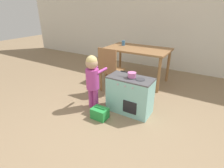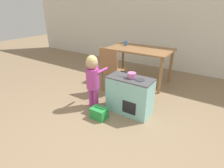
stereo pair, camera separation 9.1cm
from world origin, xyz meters
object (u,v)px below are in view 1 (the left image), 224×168
dining_table (138,52)px  toy_pot (132,74)px  toy_basket (100,113)px  dining_chair_near (110,69)px  cup_on_table (123,43)px  play_kitchen (130,95)px  child_figure (92,76)px

dining_table → toy_pot: bearing=-70.3°
toy_basket → dining_table: 1.69m
dining_chair_near → cup_on_table: dining_chair_near is taller
play_kitchen → dining_table: (-0.41, 1.19, 0.35)m
toy_basket → dining_chair_near: bearing=111.9°
play_kitchen → cup_on_table: 1.58m
dining_table → dining_chair_near: size_ratio=1.51×
play_kitchen → toy_basket: 0.53m
toy_pot → dining_table: dining_table is taller
dining_chair_near → cup_on_table: size_ratio=8.31×
play_kitchen → dining_chair_near: size_ratio=0.78×
toy_basket → dining_chair_near: (-0.34, 0.86, 0.37)m
child_figure → dining_table: (0.14, 1.38, 0.09)m
play_kitchen → toy_pot: (0.01, 0.00, 0.34)m
child_figure → cup_on_table: 1.49m
dining_table → play_kitchen: bearing=-70.8°
toy_pot → dining_chair_near: dining_chair_near is taller
cup_on_table → child_figure: bearing=-80.8°
toy_pot → cup_on_table: cup_on_table is taller
play_kitchen → child_figure: size_ratio=0.77×
cup_on_table → toy_basket: bearing=-73.1°
child_figure → toy_basket: 0.58m
play_kitchen → toy_basket: play_kitchen is taller
toy_pot → cup_on_table: 1.51m
child_figure → toy_pot: bearing=18.1°
cup_on_table → dining_chair_near: bearing=-78.7°
play_kitchen → dining_chair_near: bearing=144.1°
play_kitchen → toy_pot: toy_pot is taller
toy_basket → dining_chair_near: dining_chair_near is taller
dining_chair_near → cup_on_table: 0.89m
toy_basket → cup_on_table: cup_on_table is taller
toy_pot → child_figure: 0.60m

